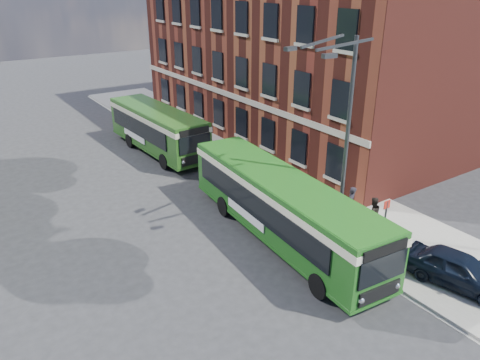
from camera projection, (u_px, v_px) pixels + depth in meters
ground at (222, 248)px, 20.85m from camera, size 120.00×120.00×0.00m
pavement at (248, 161)px, 30.49m from camera, size 6.00×48.00×0.15m
kerb_line at (208, 172)px, 28.96m from camera, size 0.12×48.00×0.01m
brick_office at (296, 38)px, 34.36m from camera, size 12.10×26.00×14.20m
street_lamp at (341, 139)px, 19.89m from camera, size 2.96×2.38×9.00m
bus_stop_sign at (385, 222)px, 19.91m from camera, size 0.35×0.08×2.52m
bus_front at (281, 203)px, 20.90m from camera, size 3.46×12.55×3.02m
bus_rear at (157, 126)px, 31.60m from camera, size 3.01×10.01×3.02m
parked_car at (459, 269)px, 17.88m from camera, size 2.48×4.26×1.36m
pedestrian_a at (351, 204)px, 22.58m from camera, size 0.77×0.69×1.77m
pedestrian_b at (373, 214)px, 21.79m from camera, size 0.95×0.83×1.64m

